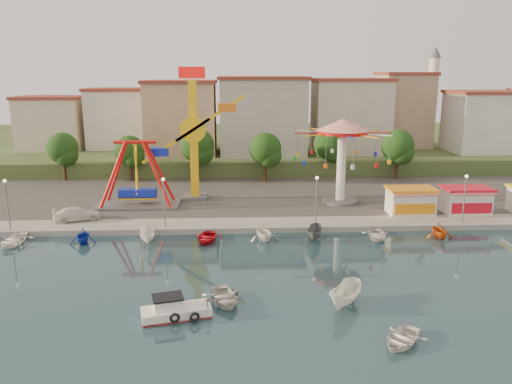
{
  "coord_description": "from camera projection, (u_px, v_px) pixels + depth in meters",
  "views": [
    {
      "loc": [
        -0.81,
        -37.66,
        16.48
      ],
      "look_at": [
        1.65,
        14.0,
        4.0
      ],
      "focal_mm": 35.0,
      "sensor_mm": 36.0,
      "label": 1
    }
  ],
  "objects": [
    {
      "name": "booth_mid",
      "position": [
        466.0,
        200.0,
        57.18
      ],
      "size": [
        5.4,
        3.78,
        3.08
      ],
      "color": "white",
      "rests_on": "quay_deck"
    },
    {
      "name": "moored_boat_0",
      "position": [
        13.0,
        240.0,
        48.85
      ],
      "size": [
        3.07,
        4.27,
        0.88
      ],
      "primitive_type": "imported",
      "rotation": [
        0.0,
        0.0,
        -0.01
      ],
      "color": "white",
      "rests_on": "ground"
    },
    {
      "name": "minaret",
      "position": [
        432.0,
        94.0,
        91.63
      ],
      "size": [
        2.8,
        2.8,
        18.0
      ],
      "color": "silver",
      "rests_on": "hill_terrace"
    },
    {
      "name": "booth_left",
      "position": [
        411.0,
        201.0,
        56.88
      ],
      "size": [
        5.4,
        3.78,
        3.08
      ],
      "color": "white",
      "rests_on": "quay_deck"
    },
    {
      "name": "moored_boat_3",
      "position": [
        207.0,
        238.0,
        49.74
      ],
      "size": [
        3.28,
        4.17,
        0.78
      ],
      "primitive_type": "imported",
      "rotation": [
        0.0,
        0.0,
        -0.17
      ],
      "color": "#B70E1A",
      "rests_on": "ground"
    },
    {
      "name": "lamp_post_0",
      "position": [
        8.0,
        206.0,
        51.26
      ],
      "size": [
        0.14,
        0.14,
        5.0
      ],
      "primitive_type": "cylinder",
      "color": "#59595E",
      "rests_on": "quay_deck"
    },
    {
      "name": "lamp_post_2",
      "position": [
        316.0,
        202.0,
        52.74
      ],
      "size": [
        0.14,
        0.14,
        5.0
      ],
      "primitive_type": "cylinder",
      "color": "#59595E",
      "rests_on": "quay_deck"
    },
    {
      "name": "moored_boat_1",
      "position": [
        83.0,
        236.0,
        49.09
      ],
      "size": [
        2.85,
        3.19,
        1.52
      ],
      "primitive_type": "imported",
      "rotation": [
        0.0,
        0.0,
        0.13
      ],
      "color": "#1329A8",
      "rests_on": "ground"
    },
    {
      "name": "building_4",
      "position": [
        342.0,
        122.0,
        90.26
      ],
      "size": [
        10.75,
        9.23,
        9.24
      ],
      "primitive_type": "cube",
      "color": "beige",
      "rests_on": "hill_terrace"
    },
    {
      "name": "moored_boat_5",
      "position": [
        315.0,
        233.0,
        50.17
      ],
      "size": [
        2.31,
        3.87,
        1.4
      ],
      "primitive_type": "imported",
      "rotation": [
        0.0,
        0.0,
        -0.28
      ],
      "color": "#58585D",
      "rests_on": "ground"
    },
    {
      "name": "ground",
      "position": [
        244.0,
        280.0,
        40.48
      ],
      "size": [
        200.0,
        200.0,
        0.0
      ],
      "primitive_type": "plane",
      "color": "#152E39",
      "rests_on": "ground"
    },
    {
      "name": "tree_4",
      "position": [
        329.0,
        144.0,
        76.05
      ],
      "size": [
        4.86,
        4.86,
        7.6
      ],
      "color": "#382314",
      "rests_on": "quay_deck"
    },
    {
      "name": "rowboat_a",
      "position": [
        224.0,
        297.0,
        36.51
      ],
      "size": [
        3.79,
        4.6,
        0.83
      ],
      "primitive_type": "imported",
      "rotation": [
        0.0,
        0.0,
        0.26
      ],
      "color": "beige",
      "rests_on": "ground"
    },
    {
      "name": "cabin_motorboat",
      "position": [
        175.0,
        311.0,
        34.33
      ],
      "size": [
        5.0,
        2.87,
        1.66
      ],
      "rotation": [
        0.0,
        0.0,
        0.24
      ],
      "color": "white",
      "rests_on": "ground"
    },
    {
      "name": "wave_swinger",
      "position": [
        342.0,
        142.0,
        60.45
      ],
      "size": [
        11.6,
        11.6,
        10.4
      ],
      "color": "#59595E",
      "rests_on": "quay_deck"
    },
    {
      "name": "moored_boat_4",
      "position": [
        264.0,
        232.0,
        49.89
      ],
      "size": [
        3.65,
        3.96,
        1.74
      ],
      "primitive_type": "imported",
      "rotation": [
        0.0,
        0.0,
        0.28
      ],
      "color": "white",
      "rests_on": "ground"
    },
    {
      "name": "building_2",
      "position": [
        191.0,
        117.0,
        88.53
      ],
      "size": [
        11.95,
        9.28,
        11.23
      ],
      "primitive_type": "cube",
      "color": "tan",
      "rests_on": "hill_terrace"
    },
    {
      "name": "tree_5",
      "position": [
        398.0,
        146.0,
        74.75
      ],
      "size": [
        4.83,
        4.83,
        7.54
      ],
      "color": "#382314",
      "rests_on": "quay_deck"
    },
    {
      "name": "building_1",
      "position": [
        116.0,
        125.0,
        87.66
      ],
      "size": [
        12.33,
        9.01,
        8.63
      ],
      "primitive_type": "cube",
      "color": "silver",
      "rests_on": "hill_terrace"
    },
    {
      "name": "lamp_post_1",
      "position": [
        164.0,
        204.0,
        52.0
      ],
      "size": [
        0.14,
        0.14,
        5.0
      ],
      "primitive_type": "cylinder",
      "color": "#59595E",
      "rests_on": "quay_deck"
    },
    {
      "name": "moored_boat_6",
      "position": [
        377.0,
        235.0,
        50.53
      ],
      "size": [
        3.26,
        4.15,
        0.78
      ],
      "primitive_type": "imported",
      "rotation": [
        0.0,
        0.0,
        -0.16
      ],
      "color": "silver",
      "rests_on": "ground"
    },
    {
      "name": "asphalt_pad",
      "position": [
        239.0,
        189.0,
        69.46
      ],
      "size": [
        90.0,
        28.0,
        0.01
      ],
      "primitive_type": "cube",
      "color": "#4C4944",
      "rests_on": "quay_deck"
    },
    {
      "name": "building_6",
      "position": [
        487.0,
        115.0,
        87.72
      ],
      "size": [
        8.23,
        8.98,
        12.36
      ],
      "primitive_type": "cube",
      "color": "silver",
      "rests_on": "hill_terrace"
    },
    {
      "name": "skiff",
      "position": [
        346.0,
        295.0,
        35.86
      ],
      "size": [
        3.73,
        4.44,
        1.65
      ],
      "primitive_type": "imported",
      "rotation": [
        0.0,
        0.0,
        -0.6
      ],
      "color": "white",
      "rests_on": "ground"
    },
    {
      "name": "building_3",
      "position": [
        269.0,
        125.0,
        86.34
      ],
      "size": [
        12.59,
        10.5,
        9.2
      ],
      "primitive_type": "cube",
      "color": "beige",
      "rests_on": "hill_terrace"
    },
    {
      "name": "tree_0",
      "position": [
        63.0,
        148.0,
        73.89
      ],
      "size": [
        4.6,
        4.6,
        7.19
      ],
      "color": "#382314",
      "rests_on": "quay_deck"
    },
    {
      "name": "tree_2",
      "position": [
        197.0,
        145.0,
        73.58
      ],
      "size": [
        5.02,
        5.02,
        7.85
      ],
      "color": "#382314",
      "rests_on": "quay_deck"
    },
    {
      "name": "tree_1",
      "position": [
        130.0,
        150.0,
        73.7
      ],
      "size": [
        4.35,
        4.35,
        6.8
      ],
      "color": "#382314",
      "rests_on": "quay_deck"
    },
    {
      "name": "rowboat_b",
      "position": [
        401.0,
        338.0,
        30.96
      ],
      "size": [
        4.3,
        4.4,
        0.75
      ],
      "primitive_type": "imported",
      "rotation": [
        0.0,
        0.0,
        -0.71
      ],
      "color": "white",
      "rests_on": "ground"
    },
    {
      "name": "building_0",
      "position": [
        33.0,
        119.0,
        81.56
      ],
      "size": [
        9.26,
        9.53,
        11.87
      ],
      "primitive_type": "cube",
      "color": "beige",
      "rests_on": "hill_terrace"
    },
    {
      "name": "tree_3",
      "position": [
        265.0,
        149.0,
        72.72
      ],
      "size": [
        4.68,
        4.68,
        7.32
      ],
      "color": "#382314",
      "rests_on": "quay_deck"
    },
    {
      "name": "moored_boat_7",
      "position": [
        439.0,
        230.0,
        50.74
      ],
      "size": [
        2.78,
        3.18,
        1.61
      ],
      "primitive_type": "imported",
      "rotation": [
        0.0,
        0.0,
        0.05
      ],
      "color": "#CB4E12",
      "rests_on": "ground"
    },
    {
      "name": "moored_boat_2",
      "position": [
        148.0,
        235.0,
        49.39
      ],
      "size": [
        2.1,
        4.06,
        1.49
      ],
      "primitive_type": "imported",
      "rotation": [
        0.0,
        0.0,
        0.17
      ],
      "color": "silver",
      "rests_on": "ground"
    },
    {
      "name": "lamp_post_3",
      "position": [
        464.0,
        200.0,
        53.48
      ],
      "size": [
        0.14,
        0.14,
        5.0
      ],
      "primitive_type": "cylinder",
      "color": "#59595E",
      "rests_on": "quay_deck"
    },
    {
      "name": "kamikaze_tower",
      "position": [
        197.0,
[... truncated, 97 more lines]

